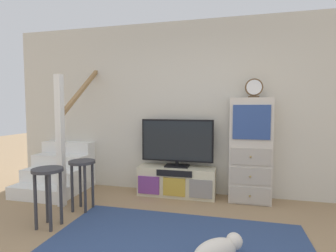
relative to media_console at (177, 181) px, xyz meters
name	(u,v)px	position (x,y,z in m)	size (l,w,h in m)	color
back_wall	(199,108)	(0.30, 0.27, 1.13)	(6.40, 0.12, 2.70)	beige
media_console	(177,181)	(0.00, 0.00, 0.00)	(1.18, 0.38, 0.45)	beige
television	(177,142)	(0.00, 0.02, 0.61)	(1.11, 0.22, 0.73)	black
side_cabinet	(250,150)	(1.07, 0.01, 0.52)	(0.58, 0.38, 1.49)	beige
desk_clock	(254,88)	(1.10, 0.00, 1.41)	(0.24, 0.08, 0.27)	#4C3823
staircase	(66,165)	(-1.94, 0.01, 0.15)	(1.00, 1.36, 2.20)	white
bar_stool_near	(48,183)	(-1.20, -1.38, 0.28)	(0.34, 0.34, 0.68)	#333338
bar_stool_far	(82,173)	(-1.09, -0.85, 0.27)	(0.34, 0.34, 0.66)	#333338
dog	(218,250)	(0.71, -1.63, -0.11)	(0.46, 0.44, 0.23)	beige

